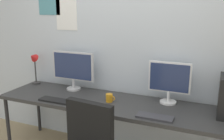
# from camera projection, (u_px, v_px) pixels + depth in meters

# --- Properties ---
(wall_back) EXTENTS (5.01, 0.11, 2.60)m
(wall_back) POSITION_uv_depth(u_px,v_px,m) (124.00, 46.00, 3.07)
(wall_back) COLOR silver
(wall_back) RESTS_ON ground_plane
(desk) EXTENTS (2.61, 0.68, 0.74)m
(desk) POSITION_uv_depth(u_px,v_px,m) (110.00, 105.00, 2.84)
(desk) COLOR #333333
(desk) RESTS_ON ground_plane
(monitor_left) EXTENTS (0.57, 0.18, 0.48)m
(monitor_left) POSITION_uv_depth(u_px,v_px,m) (73.00, 68.00, 3.18)
(monitor_left) COLOR silver
(monitor_left) RESTS_ON desk
(monitor_right) EXTENTS (0.45, 0.18, 0.46)m
(monitor_right) POSITION_uv_depth(u_px,v_px,m) (169.00, 80.00, 2.73)
(monitor_right) COLOR silver
(monitor_right) RESTS_ON desk
(desk_lamp) EXTENTS (0.11, 0.15, 0.45)m
(desk_lamp) POSITION_uv_depth(u_px,v_px,m) (34.00, 62.00, 3.40)
(desk_lamp) COLOR #333333
(desk_lamp) RESTS_ON desk
(keyboard_left) EXTENTS (0.39, 0.13, 0.02)m
(keyboard_left) POSITION_uv_depth(u_px,v_px,m) (56.00, 100.00, 2.84)
(keyboard_left) COLOR black
(keyboard_left) RESTS_ON desk
(keyboard_right) EXTENTS (0.35, 0.13, 0.02)m
(keyboard_right) POSITION_uv_depth(u_px,v_px,m) (155.00, 117.00, 2.41)
(keyboard_right) COLOR #38383D
(keyboard_right) RESTS_ON desk
(coffee_mug) EXTENTS (0.11, 0.08, 0.09)m
(coffee_mug) POSITION_uv_depth(u_px,v_px,m) (109.00, 98.00, 2.81)
(coffee_mug) COLOR orange
(coffee_mug) RESTS_ON desk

